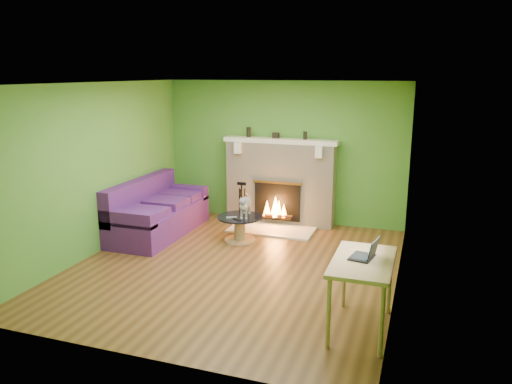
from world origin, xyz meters
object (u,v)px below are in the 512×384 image
Objects in this scene: coffee_table at (240,227)px; cat at (245,205)px; desk at (363,268)px; sofa at (156,213)px.

coffee_table is 0.38m from cat.
coffee_table is 3.30m from desk.
sofa is 2.85× the size of coffee_table.
desk reaches higher than cat.
sofa is 3.44× the size of cat.
desk reaches higher than coffee_table.
sofa is 1.63m from cat.
sofa is 1.93× the size of desk.
sofa is 4.42m from desk.
cat is at bearing 32.01° from coffee_table.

